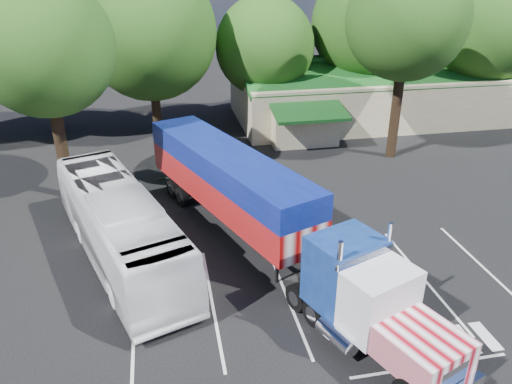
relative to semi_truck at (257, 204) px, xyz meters
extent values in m
plane|color=black|center=(0.53, 2.13, -2.53)|extent=(120.00, 120.00, 0.00)
cube|color=beige|center=(14.53, 20.13, -0.53)|extent=(24.00, 11.00, 4.00)
cube|color=#17501C|center=(14.53, 17.73, 1.97)|extent=(24.20, 6.25, 2.10)
cube|color=#17501C|center=(14.53, 22.53, 1.97)|extent=(24.20, 6.25, 2.10)
cube|color=beige|center=(6.53, 14.43, -1.13)|extent=(5.00, 2.50, 2.80)
cube|color=#17501C|center=(6.53, 13.13, 0.37)|extent=(5.40, 3.19, 0.80)
cylinder|color=black|center=(-12.47, 19.93, -0.53)|extent=(0.70, 0.70, 4.00)
sphere|color=#193F12|center=(-12.47, 19.93, 4.62)|extent=(8.40, 8.40, 8.40)
cylinder|color=black|center=(-4.47, 18.33, -0.38)|extent=(0.70, 0.70, 4.30)
sphere|color=#193F12|center=(-4.47, 18.33, 5.52)|extent=(10.00, 10.00, 10.00)
cylinder|color=black|center=(4.53, 19.63, -0.73)|extent=(0.70, 0.70, 3.60)
sphere|color=#193F12|center=(4.53, 19.63, 4.07)|extent=(8.00, 8.00, 8.00)
cylinder|color=black|center=(13.53, 20.13, -0.28)|extent=(0.70, 0.70, 4.50)
sphere|color=#193F12|center=(13.53, 20.13, 5.57)|extent=(9.60, 9.60, 9.60)
cylinder|color=black|center=(23.53, 18.93, -0.58)|extent=(0.70, 0.70, 3.90)
sphere|color=#193F12|center=(23.53, 18.93, 5.27)|extent=(10.40, 10.40, 10.40)
cylinder|color=black|center=(-9.97, 8.13, 0.47)|extent=(0.70, 0.70, 6.00)
sphere|color=#193F12|center=(-9.97, 8.13, 6.32)|extent=(7.60, 7.60, 7.60)
cylinder|color=black|center=(12.03, 10.63, 0.72)|extent=(0.70, 0.70, 6.50)
sphere|color=#193F12|center=(12.03, 10.63, 6.97)|extent=(8.00, 8.00, 8.00)
cube|color=black|center=(2.81, -7.18, -1.75)|extent=(3.62, 7.17, 0.26)
cube|color=white|center=(4.15, -10.63, -1.23)|extent=(1.21, 0.57, 0.94)
cube|color=white|center=(3.71, -9.51, -1.02)|extent=(3.14, 3.20, 1.20)
cube|color=silver|center=(2.96, -7.57, -0.40)|extent=(3.03, 2.50, 2.40)
cube|color=black|center=(3.20, -8.20, 0.12)|extent=(2.26, 0.95, 1.04)
cube|color=white|center=(2.63, -6.74, 0.96)|extent=(2.56, 1.08, 0.26)
cube|color=navy|center=(2.27, -5.82, -0.19)|extent=(3.18, 2.89, 2.81)
cylinder|color=white|center=(1.50, -7.13, 0.18)|extent=(0.24, 0.24, 3.54)
cylinder|color=white|center=(3.73, -6.26, 0.18)|extent=(0.24, 0.24, 3.54)
cylinder|color=white|center=(1.46, -7.60, -1.75)|extent=(1.25, 1.80, 0.69)
cylinder|color=white|center=(4.08, -6.57, -1.75)|extent=(1.25, 1.80, 0.69)
cube|color=silver|center=(-1.02, 2.62, -0.29)|extent=(7.38, 13.41, 1.56)
cube|color=navy|center=(-1.02, 2.62, 1.11)|extent=(7.38, 13.41, 1.25)
cube|color=black|center=(-2.62, 6.70, -1.65)|extent=(2.49, 3.85, 0.36)
cube|color=black|center=(0.34, -2.89, -1.80)|extent=(0.16, 0.16, 1.46)
cube|color=black|center=(1.70, -2.35, -1.80)|extent=(0.16, 0.16, 1.46)
cube|color=white|center=(-3.49, 8.93, -2.06)|extent=(2.37, 1.03, 0.13)
cylinder|color=black|center=(4.92, -9.60, -1.96)|extent=(0.76, 1.20, 1.15)
cylinder|color=black|center=(1.14, -5.93, -1.96)|extent=(0.76, 1.20, 1.15)
cylinder|color=black|center=(3.18, -5.13, -1.96)|extent=(0.76, 1.20, 1.15)
cylinder|color=black|center=(0.72, -4.86, -1.96)|extent=(0.76, 1.20, 1.15)
cylinder|color=black|center=(2.76, -4.07, -1.96)|extent=(0.76, 1.20, 1.15)
cylinder|color=black|center=(-3.33, 5.52, -1.96)|extent=(0.76, 1.20, 1.15)
cylinder|color=black|center=(-1.29, 6.32, -1.96)|extent=(0.76, 1.20, 1.15)
cylinder|color=black|center=(-3.79, 6.69, -1.96)|extent=(0.76, 1.20, 1.15)
cylinder|color=black|center=(-1.75, 7.48, -1.96)|extent=(0.76, 1.20, 1.15)
imported|color=black|center=(3.80, -2.13, -1.69)|extent=(0.64, 0.73, 1.68)
imported|color=black|center=(3.86, 4.21, -2.02)|extent=(1.59, 2.04, 1.03)
imported|color=silver|center=(-6.47, 0.40, -0.72)|extent=(7.14, 13.33, 3.63)
imported|color=#B0B2B8|center=(5.53, 16.13, -1.90)|extent=(4.06, 2.43, 1.27)
camera|label=1|loc=(-4.12, -20.81, 10.72)|focal=35.00mm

